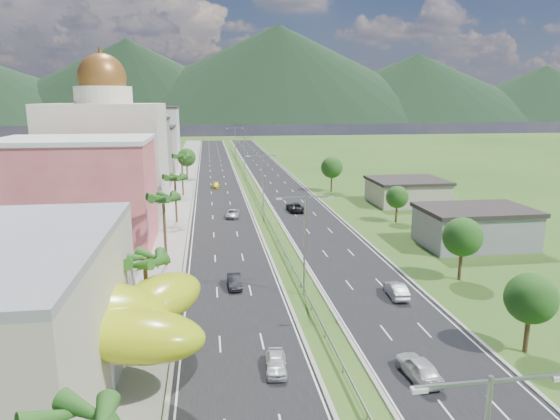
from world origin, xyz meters
name	(u,v)px	position (x,y,z in m)	size (l,w,h in m)	color
ground	(325,337)	(0.00, 0.00, 0.00)	(500.00, 500.00, 0.00)	#2D5119
road_left	(218,180)	(-7.50, 90.00, 0.02)	(11.00, 260.00, 0.04)	black
road_right	(275,179)	(7.50, 90.00, 0.02)	(11.00, 260.00, 0.04)	black
sidewalk_left	(181,181)	(-17.00, 90.00, 0.06)	(7.00, 260.00, 0.12)	gray
median_guardrail	(252,189)	(0.00, 71.99, 0.62)	(0.10, 216.06, 0.76)	gray
streetlight_median_b	(305,235)	(0.00, 10.00, 6.75)	(6.04, 0.25, 11.00)	gray
streetlight_median_c	(263,177)	(0.00, 50.00, 6.75)	(6.04, 0.25, 11.00)	gray
streetlight_median_d	(245,152)	(0.00, 95.00, 6.75)	(6.04, 0.25, 11.00)	gray
streetlight_median_e	(235,139)	(0.00, 140.00, 6.75)	(6.04, 0.25, 11.00)	gray
lime_canopy	(74,318)	(-20.00, -4.00, 4.99)	(18.00, 15.00, 7.40)	#A5B811
pink_shophouse	(78,196)	(-28.00, 32.00, 7.50)	(20.00, 15.00, 15.00)	#CD545A
domed_building	(108,152)	(-28.00, 55.00, 11.35)	(20.00, 20.00, 28.70)	beige
midrise_grey	(134,155)	(-27.00, 80.00, 8.00)	(16.00, 15.00, 16.00)	gray
midrise_beige	(145,152)	(-27.00, 102.00, 6.50)	(16.00, 15.00, 13.00)	#B5A695
midrise_white	(153,137)	(-27.00, 125.00, 9.00)	(16.00, 15.00, 18.00)	silver
shed_near	(475,228)	(28.00, 25.00, 2.50)	(15.00, 10.00, 5.00)	gray
shed_far	(407,193)	(30.00, 55.00, 2.20)	(14.00, 12.00, 4.40)	#B5A695
palm_tree_b	(145,263)	(-15.50, 2.00, 7.06)	(3.60, 3.60, 8.10)	#47301C
palm_tree_c	(163,200)	(-15.50, 22.00, 8.50)	(3.60, 3.60, 9.60)	#47301C
palm_tree_d	(175,179)	(-15.50, 45.00, 7.54)	(3.60, 3.60, 8.60)	#47301C
palm_tree_e	(182,158)	(-15.50, 70.00, 8.31)	(3.60, 3.60, 9.40)	#47301C
leafy_tree_lfar	(187,157)	(-15.50, 95.00, 5.58)	(4.90, 4.90, 8.05)	#47301C
leafy_tree_ra	(531,299)	(16.00, -5.00, 4.78)	(4.20, 4.20, 6.90)	#47301C
leafy_tree_rb	(462,237)	(19.00, 12.00, 5.18)	(4.55, 4.55, 7.47)	#47301C
leafy_tree_rc	(397,197)	(22.00, 40.00, 4.37)	(3.85, 3.85, 6.33)	#47301C
leafy_tree_rd	(332,167)	(18.00, 70.00, 5.58)	(4.90, 4.90, 8.05)	#47301C
mountain_ridge	(279,121)	(60.00, 450.00, 0.00)	(860.00, 140.00, 90.00)	black
car_white_near_left	(276,363)	(-5.11, -5.01, 0.72)	(1.60, 3.99, 1.36)	silver
car_dark_left	(234,281)	(-7.34, 13.25, 0.72)	(1.45, 4.16, 1.37)	black
car_silver_mid_left	(233,213)	(-5.74, 47.51, 0.72)	(2.25, 4.87, 1.35)	#ADAFB5
car_yellow_far_left	(216,185)	(-8.17, 78.74, 0.65)	(1.72, 4.23, 1.23)	gold
car_white_near_right	(419,367)	(5.48, -7.52, 0.88)	(1.97, 4.90, 1.67)	silver
car_silver_right	(396,290)	(9.65, 7.99, 0.81)	(1.62, 4.66, 1.53)	#A4A7AC
car_dark_far_right	(295,207)	(6.17, 50.78, 0.84)	(2.65, 5.74, 1.59)	black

